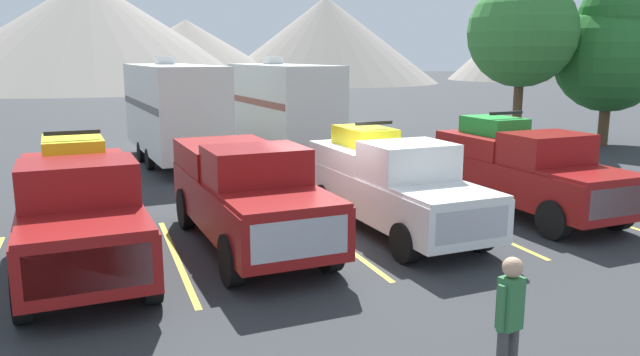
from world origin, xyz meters
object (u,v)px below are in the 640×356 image
at_px(pickup_truck_a, 79,208).
at_px(camper_trailer_a, 173,108).
at_px(camper_trailer_b, 283,105).
at_px(person_b, 509,318).
at_px(pickup_truck_c, 391,182).
at_px(pickup_truck_b, 246,191).
at_px(pickup_truck_d, 524,168).

xyz_separation_m(pickup_truck_a, camper_trailer_a, (3.14, 11.13, 0.87)).
height_order(camper_trailer_b, person_b, camper_trailer_b).
bearing_deg(pickup_truck_c, pickup_truck_b, -179.98).
bearing_deg(pickup_truck_a, pickup_truck_d, 3.26).
height_order(pickup_truck_a, person_b, pickup_truck_a).
distance_m(pickup_truck_b, camper_trailer_a, 10.73).
bearing_deg(pickup_truck_d, pickup_truck_a, -176.74).
bearing_deg(camper_trailer_a, person_b, -84.91).
relative_size(camper_trailer_a, camper_trailer_b, 1.11).
height_order(pickup_truck_a, pickup_truck_d, pickup_truck_a).
xyz_separation_m(camper_trailer_a, person_b, (1.57, -17.59, -1.06)).
xyz_separation_m(pickup_truck_a, pickup_truck_d, (10.52, 0.60, -0.03)).
distance_m(pickup_truck_b, pickup_truck_d, 7.24).
distance_m(pickup_truck_a, pickup_truck_c, 6.68).
relative_size(pickup_truck_a, pickup_truck_b, 0.95).
distance_m(camper_trailer_a, person_b, 17.69).
bearing_deg(pickup_truck_a, person_b, -53.92).
bearing_deg(camper_trailer_b, pickup_truck_c, -93.78).
bearing_deg(camper_trailer_b, pickup_truck_a, -123.27).
relative_size(pickup_truck_b, pickup_truck_c, 1.03).
relative_size(pickup_truck_c, camper_trailer_a, 0.65).
distance_m(pickup_truck_c, camper_trailer_b, 10.87).
distance_m(pickup_truck_c, person_b, 7.18).
bearing_deg(person_b, pickup_truck_c, 74.14).
distance_m(pickup_truck_a, camper_trailer_b, 13.48).
xyz_separation_m(pickup_truck_c, person_b, (-1.96, -6.90, -0.12)).
bearing_deg(camper_trailer_a, pickup_truck_a, -105.74).
xyz_separation_m(pickup_truck_b, camper_trailer_a, (-0.14, 10.69, 0.90)).
xyz_separation_m(pickup_truck_c, camper_trailer_b, (0.71, 10.81, 0.93)).
bearing_deg(person_b, pickup_truck_a, 126.08).
bearing_deg(pickup_truck_c, pickup_truck_a, -176.21).
height_order(pickup_truck_d, camper_trailer_a, camper_trailer_a).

